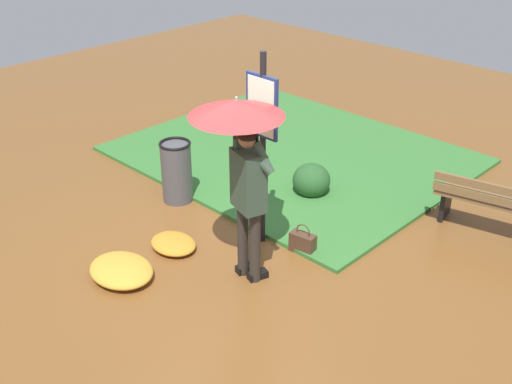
{
  "coord_description": "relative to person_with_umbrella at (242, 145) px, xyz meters",
  "views": [
    {
      "loc": [
        -4.27,
        4.04,
        4.09
      ],
      "look_at": [
        -0.04,
        -0.32,
        0.85
      ],
      "focal_mm": 44.58,
      "sensor_mm": 36.0,
      "label": 1
    }
  ],
  "objects": [
    {
      "name": "trash_bin",
      "position": [
        1.83,
        -0.6,
        -1.13
      ],
      "size": [
        0.42,
        0.42,
        0.83
      ],
      "color": "#4C4C51",
      "rests_on": "ground_plane"
    },
    {
      "name": "ground_plane",
      "position": [
        0.16,
        -0.01,
        -1.55
      ],
      "size": [
        18.0,
        18.0,
        0.0
      ],
      "primitive_type": "plane",
      "color": "brown"
    },
    {
      "name": "handbag",
      "position": [
        -0.18,
        -0.79,
        -1.42
      ],
      "size": [
        0.32,
        0.19,
        0.37
      ],
      "color": "#4C3323",
      "rests_on": "ground_plane"
    },
    {
      "name": "person_with_umbrella",
      "position": [
        0.0,
        0.0,
        0.0
      ],
      "size": [
        0.96,
        0.96,
        2.04
      ],
      "color": "#2D2823",
      "rests_on": "ground_plane"
    },
    {
      "name": "info_sign_post",
      "position": [
        0.33,
        -0.64,
        -0.11
      ],
      "size": [
        0.44,
        0.07,
        2.3
      ],
      "color": "black",
      "rests_on": "ground_plane"
    },
    {
      "name": "grass_verge",
      "position": [
        1.65,
        -2.71,
        -1.53
      ],
      "size": [
        4.8,
        4.0,
        0.05
      ],
      "color": "#387533",
      "rests_on": "ground_plane"
    },
    {
      "name": "park_bench",
      "position": [
        -1.59,
        -2.63,
        -1.15
      ],
      "size": [
        1.42,
        0.67,
        0.75
      ],
      "color": "black",
      "rests_on": "ground_plane"
    },
    {
      "name": "leaf_pile_by_bench",
      "position": [
        0.91,
        0.97,
        -1.47
      ],
      "size": [
        0.79,
        0.63,
        0.17
      ],
      "color": "gold",
      "rests_on": "ground_plane"
    },
    {
      "name": "leaf_pile_near_person",
      "position": [
        0.95,
        0.21,
        -1.49
      ],
      "size": [
        0.59,
        0.47,
        0.13
      ],
      "color": "#C68428",
      "rests_on": "ground_plane"
    },
    {
      "name": "shrub_cluster",
      "position": [
        0.66,
        -1.94,
        -1.34
      ],
      "size": [
        0.56,
        0.51,
        0.46
      ],
      "color": "#285628",
      "rests_on": "ground_plane"
    }
  ]
}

